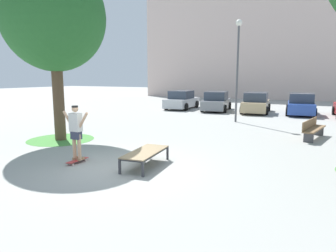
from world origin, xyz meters
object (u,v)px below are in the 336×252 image
Objects in this scene: skater at (76,129)px; skate_box at (145,153)px; car_blue at (301,105)px; car_tan at (256,103)px; skateboard at (78,160)px; tree_near_left at (54,18)px; car_silver at (182,100)px; light_post at (238,56)px; park_bench at (313,128)px; car_grey at (216,102)px.

skate_box is at bearing 17.05° from skater.
skate_box is 16.08m from car_blue.
car_blue is at bearing 5.18° from car_tan.
tree_near_left is at bearing 142.99° from skateboard.
car_silver is (-3.69, 16.24, 0.61)m from skateboard.
car_tan reaches higher than skateboard.
skater is 16.26m from car_tan.
light_post reaches higher than skater.
tree_near_left is at bearing -121.58° from car_blue.
skateboard is 6.29m from tree_near_left.
tree_near_left is 16.96m from car_blue.
car_blue is at bearing 71.57° from skateboard.
tree_near_left is 14.53m from car_silver.
car_silver is at bearing 138.81° from park_bench.
car_grey is 11.23m from park_bench.
skate_box is 2.27m from skater.
car_silver is at bearing -179.32° from car_blue.
car_blue is (9.14, 0.11, 0.00)m from car_silver.
park_bench is at bearing 48.94° from skateboard.
car_grey is at bearing 92.28° from skateboard.
car_grey is (-0.64, 16.10, 0.61)m from skateboard.
light_post is at bearing -119.97° from car_blue.
car_grey is (3.05, -0.15, 0.00)m from car_silver.
skate_box is 0.45× the size of car_tan.
tree_near_left is at bearing 161.63° from skate_box.
skateboard is at bearing -37.01° from tree_near_left.
tree_near_left is (-3.15, 2.37, 4.90)m from skateboard.
car_blue is 9.02m from park_bench.
car_silver and car_tan have the same top height.
car_tan is (2.40, 16.07, -0.38)m from skater.
skater is 16.11m from car_grey.
park_bench is (6.43, 7.38, -0.62)m from skater.
light_post reaches higher than park_bench.
skateboard is 17.25m from car_blue.
light_post is (2.23, 10.77, 2.75)m from skater.
car_grey is (2.50, 13.73, -4.29)m from tree_near_left.
tree_near_left is at bearing -122.62° from light_post.
car_tan is at bearing 88.78° from skate_box.
car_silver is 6.10m from car_tan.
skateboard is at bearing -87.72° from car_grey.
skate_box is 16.64m from car_silver.
car_grey is 1.01× the size of car_tan.
tree_near_left is 10.04m from light_post.
skateboard is at bearing -131.06° from park_bench.
skateboard is 0.18× the size of car_tan.
car_silver and car_blue have the same top height.
skate_box is 0.46× the size of car_silver.
car_grey is at bearing -177.61° from car_blue.
tree_near_left is 1.68× the size of car_silver.
skater is at bearing -101.71° from light_post.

